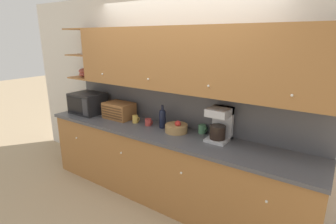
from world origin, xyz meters
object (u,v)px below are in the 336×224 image
(microwave, at_px, (88,103))
(wine_glass, at_px, (110,107))
(coffee_maker, at_px, (220,124))
(bread_box, at_px, (119,110))
(mug_blue_second, at_px, (148,122))
(mug_patterned_third, at_px, (202,129))
(mug, at_px, (135,119))
(fruit_basket, at_px, (176,128))
(wine_bottle, at_px, (162,117))

(microwave, distance_m, wine_glass, 0.35)
(microwave, relative_size, coffee_maker, 1.29)
(bread_box, xyz_separation_m, coffee_maker, (1.52, 0.05, 0.08))
(mug_blue_second, relative_size, mug_patterned_third, 0.89)
(bread_box, distance_m, coffee_maker, 1.52)
(wine_glass, relative_size, mug, 1.63)
(microwave, xyz_separation_m, mug, (0.92, 0.05, -0.10))
(wine_glass, bearing_deg, mug, -9.62)
(mug_blue_second, bearing_deg, mug_patterned_third, 12.19)
(microwave, relative_size, bread_box, 1.18)
(mug_patterned_third, height_order, coffee_maker, coffee_maker)
(bread_box, bearing_deg, mug_patterned_third, 6.24)
(coffee_maker, bearing_deg, mug_blue_second, -176.06)
(coffee_maker, bearing_deg, bread_box, -178.10)
(mug, xyz_separation_m, fruit_basket, (0.65, 0.01, 0.00))
(mug, distance_m, mug_patterned_third, 0.94)
(wine_glass, height_order, mug_blue_second, wine_glass)
(mug, xyz_separation_m, wine_bottle, (0.42, 0.05, 0.08))
(bread_box, bearing_deg, coffee_maker, 1.90)
(microwave, bearing_deg, fruit_basket, 2.26)
(microwave, distance_m, wine_bottle, 1.34)
(mug, height_order, fruit_basket, fruit_basket)
(microwave, distance_m, mug, 0.93)
(microwave, xyz_separation_m, fruit_basket, (1.57, 0.06, -0.10))
(mug_blue_second, height_order, wine_bottle, wine_bottle)
(fruit_basket, bearing_deg, mug_patterned_third, 28.95)
(microwave, height_order, mug_blue_second, microwave)
(microwave, bearing_deg, coffee_maker, 3.45)
(mug_blue_second, bearing_deg, coffee_maker, 3.94)
(fruit_basket, relative_size, coffee_maker, 0.72)
(mug_blue_second, bearing_deg, bread_box, 178.27)
(bread_box, bearing_deg, mug, -5.01)
(wine_glass, xyz_separation_m, mug_blue_second, (0.82, -0.09, -0.07))
(bread_box, bearing_deg, wine_bottle, 1.52)
(wine_bottle, relative_size, fruit_basket, 1.09)
(fruit_basket, bearing_deg, mug_blue_second, -179.76)
(coffee_maker, bearing_deg, wine_bottle, -177.73)
(fruit_basket, bearing_deg, wine_bottle, 171.64)
(mug_patterned_third, bearing_deg, microwave, -173.38)
(wine_glass, bearing_deg, wine_bottle, -3.00)
(mug_patterned_third, bearing_deg, mug_blue_second, -167.81)
(microwave, xyz_separation_m, mug_patterned_third, (1.85, 0.21, -0.10))
(mug_blue_second, relative_size, coffee_maker, 0.25)
(wine_bottle, bearing_deg, mug_blue_second, -169.83)
(wine_glass, distance_m, mug_blue_second, 0.82)
(wine_glass, height_order, fruit_basket, wine_glass)
(wine_bottle, bearing_deg, microwave, -175.87)
(fruit_basket, bearing_deg, mug, -178.72)
(coffee_maker, bearing_deg, mug_patterned_third, 161.35)
(wine_glass, height_order, mug_patterned_third, wine_glass)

